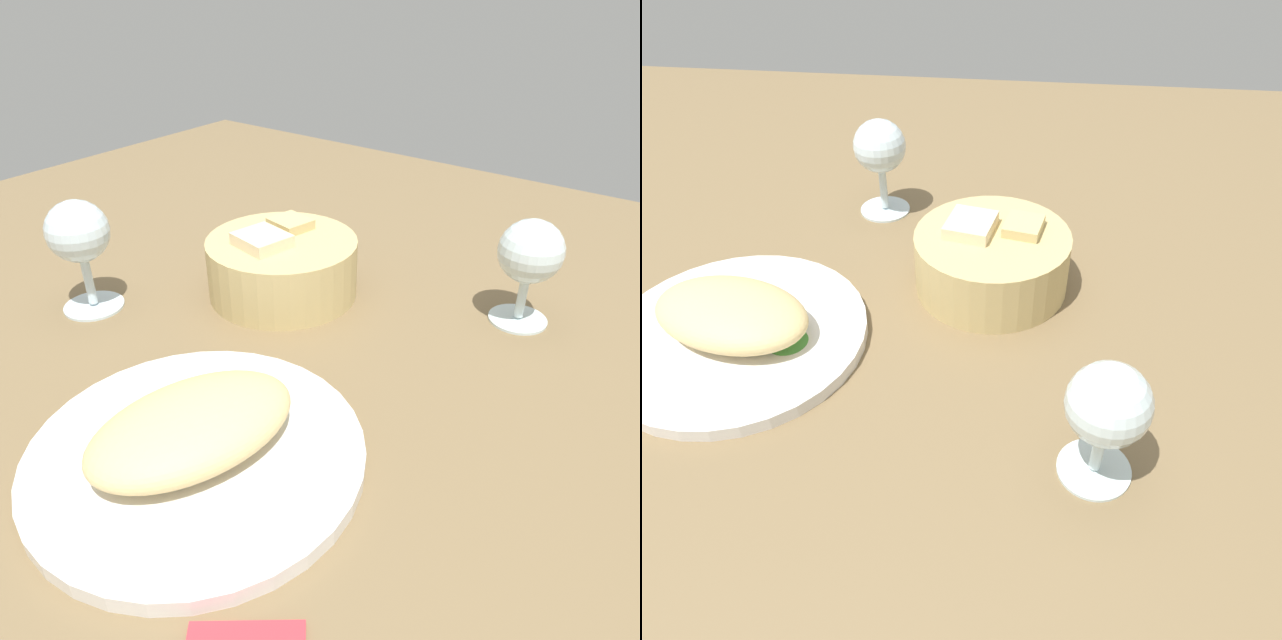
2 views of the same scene
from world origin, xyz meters
TOP-DOWN VIEW (x-y plane):
  - ground_plane at (0.00, 0.00)cm, footprint 140.00×140.00cm
  - plate at (-12.86, -8.29)cm, footprint 26.67×26.67cm
  - omelette at (-12.86, -8.29)cm, footprint 18.99×14.56cm
  - lettuce_garnish at (-7.07, -9.43)cm, footprint 4.19×4.19cm
  - bread_basket at (12.43, 4.05)cm, footprint 17.27×17.27cm
  - wine_glass_near at (23.01, -20.66)cm, footprint 6.75×6.75cm
  - wine_glass_far at (-3.04, 19.02)cm, footprint 6.71×6.71cm

SIDE VIEW (x-z plane):
  - ground_plane at x=0.00cm, z-range -2.00..0.00cm
  - plate at x=-12.86cm, z-range 0.00..1.40cm
  - lettuce_garnish at x=-7.07cm, z-range 1.40..2.66cm
  - omelette at x=-12.86cm, z-range 1.40..5.71cm
  - bread_basket at x=12.43cm, z-range -0.49..7.68cm
  - wine_glass_near at x=23.01cm, z-range 1.83..13.52cm
  - wine_glass_far at x=-3.04cm, z-range 2.16..14.80cm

